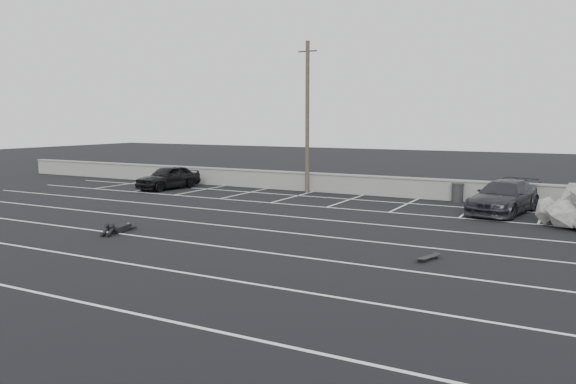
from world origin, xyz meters
The scene contains 9 objects.
ground centered at (0.00, 0.00, 0.00)m, with size 120.00×120.00×0.00m, color black.
seawall centered at (0.00, 14.00, 0.55)m, with size 50.00×0.45×1.06m.
stall_lines centered at (-0.08, 4.41, 0.00)m, with size 36.00×20.05×0.01m.
car_left centered at (-10.06, 11.02, 0.69)m, with size 1.63×4.04×1.38m, color black.
car_right centered at (8.44, 11.14, 0.71)m, with size 1.98×4.87×1.41m, color #24252A.
utility_pole centered at (-2.07, 13.20, 4.17)m, with size 1.10×0.22×8.23m.
trash_bin centered at (6.00, 13.60, 0.47)m, with size 0.79×0.79×0.93m.
person centered at (-3.28, 0.40, 0.22)m, with size 1.34×2.32×0.44m, color black, non-canonical shape.
skateboard centered at (7.65, 1.41, 0.08)m, with size 0.49×0.88×0.10m.
Camera 1 is at (11.56, -14.45, 4.04)m, focal length 35.00 mm.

